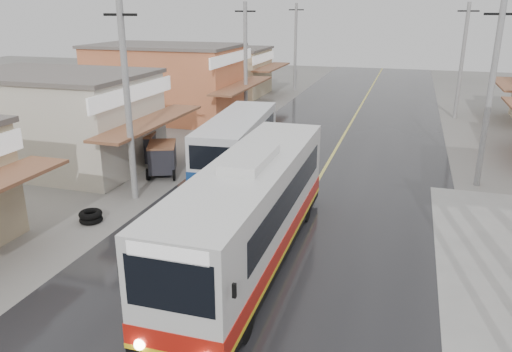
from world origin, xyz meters
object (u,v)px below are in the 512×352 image
Objects in this scene: tricycle_near at (162,157)px; tricycle_far at (143,146)px; tyre_stack at (91,216)px; second_bus at (237,143)px; cyclist at (241,178)px; coach_bus at (251,211)px.

tricycle_far is at bearing 120.17° from tricycle_near.
tyre_stack is (-0.04, -5.77, -0.68)m from tricycle_near.
second_bus is 3.73× the size of tricycle_near.
tricycle_far is 2.68× the size of tyre_stack.
second_bus is at bearing 101.48° from cyclist.
tricycle_near is (-3.32, -1.39, -0.58)m from second_bus.
coach_bus is 9.51m from tricycle_near.
tricycle_near is at bearing -53.49° from tricycle_far.
cyclist is at bearing -72.93° from second_bus.
coach_bus is at bearing -78.28° from cyclist.
second_bus is at bearing -0.38° from tricycle_near.
tricycle_far is 7.34m from tyre_stack.
coach_bus is at bearing -68.87° from tricycle_near.
second_bus is 3.74× the size of cyclist.
coach_bus reaches higher than cyclist.
second_bus is 3.64m from tricycle_near.
tricycle_near is 2.23m from tricycle_far.
coach_bus is 5.97m from cyclist.
cyclist is (-2.21, 5.46, -0.96)m from coach_bus.
second_bus is 8.01m from tyre_stack.
tricycle_far is at bearing 146.42° from cyclist.
tyre_stack is at bearing -119.88° from second_bus.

